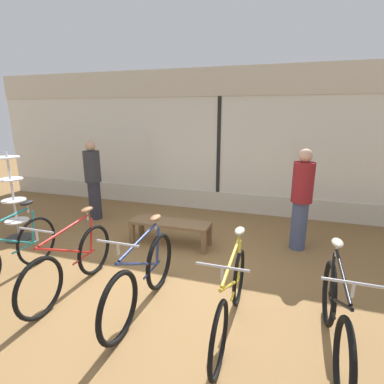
{
  "coord_description": "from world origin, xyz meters",
  "views": [
    {
      "loc": [
        1.5,
        -3.31,
        2.27
      ],
      "look_at": [
        0.0,
        1.37,
        0.95
      ],
      "focal_mm": 28.0,
      "sensor_mm": 36.0,
      "label": 1
    }
  ],
  "objects_px": {
    "display_bench": "(170,226)",
    "bicycle_center": "(142,278)",
    "customer_by_window": "(302,198)",
    "accessory_rack": "(14,204)",
    "bicycle_right": "(231,298)",
    "bicycle_far_left": "(10,252)",
    "customer_near_rack": "(93,179)",
    "bicycle_far_right": "(336,318)",
    "bicycle_left": "(71,263)"
  },
  "relations": [
    {
      "from": "display_bench",
      "to": "bicycle_center",
      "type": "bearing_deg",
      "value": -78.53
    },
    {
      "from": "customer_by_window",
      "to": "accessory_rack",
      "type": "bearing_deg",
      "value": -166.83
    },
    {
      "from": "bicycle_right",
      "to": "display_bench",
      "type": "xyz_separation_m",
      "value": [
        -1.41,
        1.82,
        -0.04
      ]
    },
    {
      "from": "bicycle_far_left",
      "to": "customer_near_rack",
      "type": "relative_size",
      "value": 1.01
    },
    {
      "from": "bicycle_far_right",
      "to": "display_bench",
      "type": "bearing_deg",
      "value": 142.8
    },
    {
      "from": "bicycle_left",
      "to": "customer_near_rack",
      "type": "height_order",
      "value": "customer_near_rack"
    },
    {
      "from": "accessory_rack",
      "to": "display_bench",
      "type": "xyz_separation_m",
      "value": [
        2.76,
        0.63,
        -0.32
      ]
    },
    {
      "from": "customer_near_rack",
      "to": "accessory_rack",
      "type": "bearing_deg",
      "value": -117.05
    },
    {
      "from": "bicycle_left",
      "to": "customer_near_rack",
      "type": "distance_m",
      "value": 2.87
    },
    {
      "from": "bicycle_center",
      "to": "bicycle_right",
      "type": "xyz_separation_m",
      "value": [
        1.05,
        -0.04,
        -0.02
      ]
    },
    {
      "from": "bicycle_center",
      "to": "accessory_rack",
      "type": "distance_m",
      "value": 3.33
    },
    {
      "from": "customer_by_window",
      "to": "display_bench",
      "type": "bearing_deg",
      "value": -166.43
    },
    {
      "from": "bicycle_center",
      "to": "bicycle_right",
      "type": "bearing_deg",
      "value": -2.41
    },
    {
      "from": "bicycle_far_left",
      "to": "bicycle_right",
      "type": "xyz_separation_m",
      "value": [
        3.08,
        -0.08,
        -0.02
      ]
    },
    {
      "from": "bicycle_center",
      "to": "bicycle_right",
      "type": "distance_m",
      "value": 1.05
    },
    {
      "from": "customer_near_rack",
      "to": "bicycle_far_right",
      "type": "bearing_deg",
      "value": -29.93
    },
    {
      "from": "customer_near_rack",
      "to": "display_bench",
      "type": "bearing_deg",
      "value": -19.84
    },
    {
      "from": "bicycle_center",
      "to": "customer_near_rack",
      "type": "xyz_separation_m",
      "value": [
        -2.42,
        2.52,
        0.49
      ]
    },
    {
      "from": "bicycle_center",
      "to": "customer_near_rack",
      "type": "relative_size",
      "value": 1.03
    },
    {
      "from": "bicycle_left",
      "to": "bicycle_center",
      "type": "xyz_separation_m",
      "value": [
        1.04,
        -0.05,
        0.01
      ]
    },
    {
      "from": "bicycle_right",
      "to": "customer_near_rack",
      "type": "height_order",
      "value": "customer_near_rack"
    },
    {
      "from": "bicycle_far_left",
      "to": "display_bench",
      "type": "bearing_deg",
      "value": 46.01
    },
    {
      "from": "bicycle_far_left",
      "to": "display_bench",
      "type": "xyz_separation_m",
      "value": [
        1.68,
        1.74,
        -0.06
      ]
    },
    {
      "from": "bicycle_right",
      "to": "customer_by_window",
      "type": "bearing_deg",
      "value": 72.84
    },
    {
      "from": "bicycle_right",
      "to": "bicycle_far_right",
      "type": "height_order",
      "value": "bicycle_far_right"
    },
    {
      "from": "accessory_rack",
      "to": "customer_near_rack",
      "type": "height_order",
      "value": "customer_near_rack"
    },
    {
      "from": "bicycle_left",
      "to": "accessory_rack",
      "type": "height_order",
      "value": "accessory_rack"
    },
    {
      "from": "bicycle_far_right",
      "to": "customer_near_rack",
      "type": "xyz_separation_m",
      "value": [
        -4.46,
        2.57,
        0.5
      ]
    },
    {
      "from": "bicycle_far_left",
      "to": "customer_by_window",
      "type": "relative_size",
      "value": 1.01
    },
    {
      "from": "bicycle_far_left",
      "to": "display_bench",
      "type": "distance_m",
      "value": 2.42
    },
    {
      "from": "bicycle_right",
      "to": "display_bench",
      "type": "bearing_deg",
      "value": 127.75
    },
    {
      "from": "customer_near_rack",
      "to": "customer_by_window",
      "type": "bearing_deg",
      "value": -3.12
    },
    {
      "from": "bicycle_far_left",
      "to": "bicycle_left",
      "type": "bearing_deg",
      "value": 0.81
    },
    {
      "from": "bicycle_far_left",
      "to": "bicycle_right",
      "type": "height_order",
      "value": "bicycle_far_left"
    },
    {
      "from": "bicycle_far_left",
      "to": "bicycle_center",
      "type": "height_order",
      "value": "bicycle_center"
    },
    {
      "from": "display_bench",
      "to": "customer_by_window",
      "type": "distance_m",
      "value": 2.26
    },
    {
      "from": "accessory_rack",
      "to": "bicycle_center",
      "type": "bearing_deg",
      "value": -20.17
    },
    {
      "from": "accessory_rack",
      "to": "customer_by_window",
      "type": "height_order",
      "value": "customer_by_window"
    },
    {
      "from": "bicycle_far_left",
      "to": "bicycle_far_right",
      "type": "relative_size",
      "value": 1.01
    },
    {
      "from": "bicycle_far_left",
      "to": "bicycle_left",
      "type": "xyz_separation_m",
      "value": [
        1.0,
        0.01,
        -0.01
      ]
    },
    {
      "from": "bicycle_right",
      "to": "bicycle_far_right",
      "type": "relative_size",
      "value": 1.03
    },
    {
      "from": "bicycle_center",
      "to": "bicycle_far_right",
      "type": "relative_size",
      "value": 1.03
    },
    {
      "from": "bicycle_left",
      "to": "customer_by_window",
      "type": "xyz_separation_m",
      "value": [
        2.81,
        2.24,
        0.51
      ]
    },
    {
      "from": "display_bench",
      "to": "customer_near_rack",
      "type": "height_order",
      "value": "customer_near_rack"
    },
    {
      "from": "bicycle_far_right",
      "to": "customer_by_window",
      "type": "height_order",
      "value": "customer_by_window"
    },
    {
      "from": "bicycle_right",
      "to": "display_bench",
      "type": "relative_size",
      "value": 1.25
    },
    {
      "from": "bicycle_left",
      "to": "accessory_rack",
      "type": "relative_size",
      "value": 1.07
    },
    {
      "from": "bicycle_center",
      "to": "display_bench",
      "type": "xyz_separation_m",
      "value": [
        -0.36,
        1.77,
        -0.05
      ]
    },
    {
      "from": "accessory_rack",
      "to": "display_bench",
      "type": "height_order",
      "value": "accessory_rack"
    },
    {
      "from": "bicycle_far_right",
      "to": "customer_by_window",
      "type": "xyz_separation_m",
      "value": [
        -0.28,
        2.34,
        0.51
      ]
    }
  ]
}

